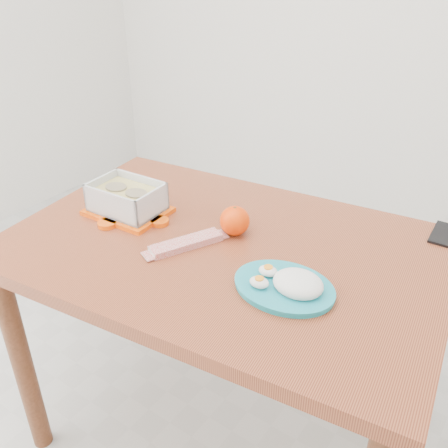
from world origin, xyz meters
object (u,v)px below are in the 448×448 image
Objects in this scene: dining_table at (224,276)px; food_container at (127,199)px; smartphone at (445,234)px; orange_fruit at (235,221)px; rice_plate at (289,284)px.

food_container reaches higher than dining_table.
smartphone is at bearing 32.12° from dining_table.
orange_fruit is (0.32, 0.09, -0.01)m from food_container.
rice_plate is (0.25, -0.14, -0.02)m from orange_fruit.
food_container is at bearing 177.35° from dining_table.
food_container is 0.33m from orange_fruit.
rice_plate reaches higher than smartphone.
smartphone is (0.79, 0.41, -0.04)m from food_container.
food_container is 0.57m from rice_plate.
dining_table is 5.00× the size of rice_plate.
orange_fruit reaches higher than rice_plate.
dining_table is 5.26× the size of food_container.
orange_fruit is at bearing 147.85° from rice_plate.
food_container is 2.87× the size of orange_fruit.
dining_table is 0.36m from food_container.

